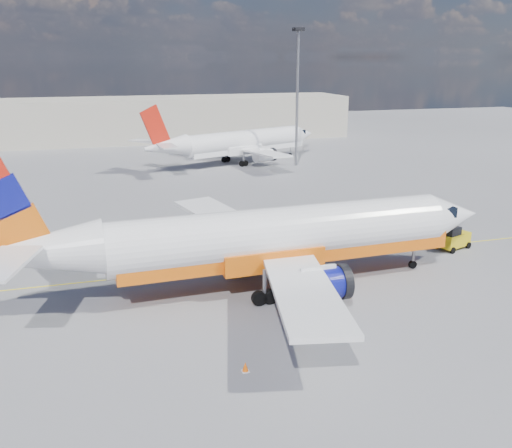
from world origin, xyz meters
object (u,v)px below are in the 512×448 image
object	(u,v)px
main_jet	(266,238)
second_jet	(239,143)
gse_tug	(453,238)
traffic_cone	(245,367)

from	to	relation	value
main_jet	second_jet	distance (m)	48.28
main_jet	gse_tug	world-z (taller)	main_jet
gse_tug	traffic_cone	size ratio (longest dim) A/B	5.99
second_jet	gse_tug	distance (m)	44.09
second_jet	traffic_cone	xyz separation A→B (m)	(-14.96, -57.26, -2.89)
traffic_cone	main_jet	bearing A→B (deg)	67.12
second_jet	gse_tug	world-z (taller)	second_jet
gse_tug	main_jet	bearing A→B (deg)	171.20
main_jet	gse_tug	distance (m)	18.00
main_jet	traffic_cone	distance (m)	11.55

